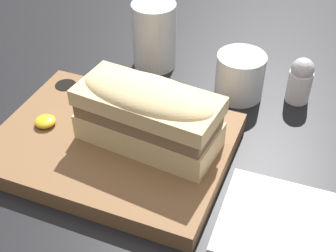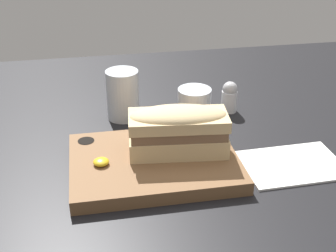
{
  "view_description": "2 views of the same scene",
  "coord_description": "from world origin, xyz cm",
  "views": [
    {
      "loc": [
        20.81,
        -45.15,
        44.76
      ],
      "look_at": [
        4.71,
        -4.65,
        8.53
      ],
      "focal_mm": 50.0,
      "sensor_mm": 36.0,
      "label": 1
    },
    {
      "loc": [
        -13.62,
        -77.1,
        49.08
      ],
      "look_at": [
        0.12,
        -2.61,
        9.3
      ],
      "focal_mm": 50.0,
      "sensor_mm": 36.0,
      "label": 2
    }
  ],
  "objects": [
    {
      "name": "napkin",
      "position": [
        22.58,
        -8.74,
        2.2
      ],
      "size": [
        18.91,
        13.66,
        0.4
      ],
      "rotation": [
        0.0,
        0.0,
        0.03
      ],
      "color": "white",
      "rests_on": "dining_table"
    },
    {
      "name": "wine_glass",
      "position": [
        9.06,
        13.83,
        5.14
      ],
      "size": [
        7.37,
        7.37,
        6.97
      ],
      "color": "silver",
      "rests_on": "dining_table"
    },
    {
      "name": "sandwich",
      "position": [
        1.77,
        -3.91,
        9.32
      ],
      "size": [
        18.59,
        9.67,
        8.92
      ],
      "rotation": [
        0.0,
        0.0,
        -0.1
      ],
      "color": "#DBBC84",
      "rests_on": "serving_board"
    },
    {
      "name": "serving_board",
      "position": [
        -3.06,
        -5.04,
        3.27
      ],
      "size": [
        30.33,
        22.74,
        2.59
      ],
      "color": "brown",
      "rests_on": "dining_table"
    },
    {
      "name": "dining_table",
      "position": [
        0.0,
        0.0,
        1.0
      ],
      "size": [
        171.02,
        119.68,
        2.0
      ],
      "color": "black",
      "rests_on": "ground"
    },
    {
      "name": "mustard_dollop",
      "position": [
        -12.54,
        -5.99,
        5.1
      ],
      "size": [
        2.83,
        2.83,
        1.13
      ],
      "color": "gold",
      "rests_on": "serving_board"
    },
    {
      "name": "salt_shaker",
      "position": [
        17.76,
        15.86,
        5.63
      ],
      "size": [
        3.57,
        3.57,
        7.22
      ],
      "color": "white",
      "rests_on": "dining_table"
    },
    {
      "name": "water_glass",
      "position": [
        -6.34,
        17.1,
        6.77
      ],
      "size": [
        7.15,
        7.15,
        11.0
      ],
      "color": "silver",
      "rests_on": "dining_table"
    }
  ]
}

